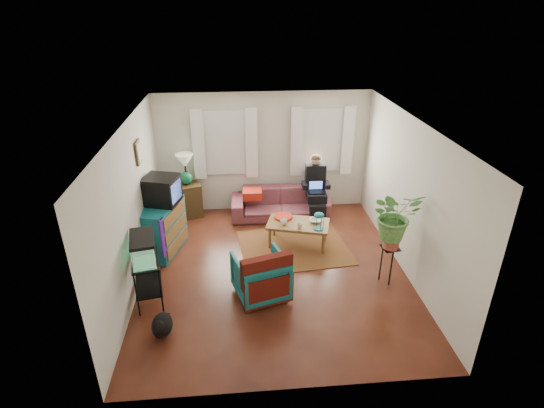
{
  "coord_description": "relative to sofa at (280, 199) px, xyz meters",
  "views": [
    {
      "loc": [
        -0.58,
        -6.12,
        4.29
      ],
      "look_at": [
        0.0,
        0.4,
        1.1
      ],
      "focal_mm": 28.0,
      "sensor_mm": 36.0,
      "label": 1
    }
  ],
  "objects": [
    {
      "name": "snack_tray",
      "position": [
        -0.05,
        -0.99,
        0.09
      ],
      "size": [
        0.44,
        0.44,
        0.04
      ],
      "primitive_type": "cylinder",
      "rotation": [
        0.0,
        0.0,
        -0.28
      ],
      "color": "#B21414",
      "rests_on": "coffee_table"
    },
    {
      "name": "coffee_table",
      "position": [
        0.21,
        -1.22,
        -0.17
      ],
      "size": [
        1.27,
        0.91,
        0.47
      ],
      "primitive_type": "cube",
      "rotation": [
        0.0,
        0.0,
        -0.28
      ],
      "color": "brown",
      "rests_on": "floor"
    },
    {
      "name": "potted_plant",
      "position": [
        1.52,
        -2.51,
        0.71
      ],
      "size": [
        0.83,
        0.75,
        0.84
      ],
      "primitive_type": "imported",
      "rotation": [
        0.0,
        0.0,
        0.13
      ],
      "color": "#599947",
      "rests_on": "plant_stand"
    },
    {
      "name": "curtains_right",
      "position": [
        0.92,
        0.35,
        1.14
      ],
      "size": [
        1.36,
        0.06,
        1.5
      ],
      "primitive_type": "cube",
      "color": "white",
      "rests_on": "wall_back"
    },
    {
      "name": "wall_left",
      "position": [
        -2.58,
        -2.05,
        0.89
      ],
      "size": [
        0.01,
        5.0,
        2.6
      ],
      "primitive_type": "cube",
      "color": "silver",
      "rests_on": "floor"
    },
    {
      "name": "birdcage",
      "position": [
        0.55,
        -1.48,
        0.23
      ],
      "size": [
        0.23,
        0.23,
        0.33
      ],
      "primitive_type": null,
      "rotation": [
        0.0,
        0.0,
        -0.28
      ],
      "color": "#115B6B",
      "rests_on": "coffee_table"
    },
    {
      "name": "window_right",
      "position": [
        0.92,
        0.43,
        1.14
      ],
      "size": [
        1.08,
        0.04,
        1.38
      ],
      "primitive_type": "cube",
      "color": "white",
      "rests_on": "wall_back"
    },
    {
      "name": "wall_front",
      "position": [
        -0.33,
        -4.55,
        0.89
      ],
      "size": [
        4.5,
        0.01,
        2.6
      ],
      "primitive_type": "cube",
      "color": "silver",
      "rests_on": "floor"
    },
    {
      "name": "wall_back",
      "position": [
        -0.33,
        0.45,
        0.89
      ],
      "size": [
        4.5,
        0.01,
        2.6
      ],
      "primitive_type": "cube",
      "color": "silver",
      "rests_on": "floor"
    },
    {
      "name": "cup_a",
      "position": [
        -0.07,
        -1.25,
        0.12
      ],
      "size": [
        0.16,
        0.16,
        0.1
      ],
      "primitive_type": "imported",
      "rotation": [
        0.0,
        0.0,
        -0.28
      ],
      "color": "white",
      "rests_on": "coffee_table"
    },
    {
      "name": "floor",
      "position": [
        -0.33,
        -2.05,
        -0.41
      ],
      "size": [
        4.5,
        5.0,
        0.01
      ],
      "primitive_type": "cube",
      "color": "#4F2B14",
      "rests_on": "ground"
    },
    {
      "name": "aquarium_stand",
      "position": [
        -2.33,
        -2.7,
        -0.02
      ],
      "size": [
        0.51,
        0.75,
        0.77
      ],
      "primitive_type": "cube",
      "rotation": [
        0.0,
        0.0,
        0.2
      ],
      "color": "black",
      "rests_on": "floor"
    },
    {
      "name": "side_table",
      "position": [
        -1.98,
        0.23,
        -0.04
      ],
      "size": [
        0.64,
        0.64,
        0.74
      ],
      "primitive_type": "cube",
      "rotation": [
        0.0,
        0.0,
        0.33
      ],
      "color": "#3E2A17",
      "rests_on": "floor"
    },
    {
      "name": "dresser",
      "position": [
        -2.32,
        -1.2,
        0.07
      ],
      "size": [
        0.8,
        1.16,
        0.95
      ],
      "primitive_type": "cube",
      "rotation": [
        0.0,
        0.0,
        -0.28
      ],
      "color": "#115768",
      "rests_on": "floor"
    },
    {
      "name": "ceiling",
      "position": [
        -0.33,
        -2.05,
        2.19
      ],
      "size": [
        4.5,
        5.0,
        0.01
      ],
      "primitive_type": "cube",
      "color": "white",
      "rests_on": "wall_back"
    },
    {
      "name": "sofa",
      "position": [
        0.0,
        0.0,
        0.0
      ],
      "size": [
        2.1,
        0.87,
        0.81
      ],
      "primitive_type": "imported",
      "rotation": [
        0.0,
        0.0,
        -0.03
      ],
      "color": "brown",
      "rests_on": "floor"
    },
    {
      "name": "cup_b",
      "position": [
        0.21,
        -1.42,
        0.12
      ],
      "size": [
        0.13,
        0.13,
        0.1
      ],
      "primitive_type": "imported",
      "rotation": [
        0.0,
        0.0,
        -0.28
      ],
      "color": "beige",
      "rests_on": "coffee_table"
    },
    {
      "name": "aquarium",
      "position": [
        -2.33,
        -2.7,
        0.57
      ],
      "size": [
        0.46,
        0.68,
        0.41
      ],
      "primitive_type": "cube",
      "rotation": [
        0.0,
        0.0,
        0.2
      ],
      "color": "#7FD899",
      "rests_on": "aquarium_stand"
    },
    {
      "name": "curtains_left",
      "position": [
        -1.13,
        0.35,
        1.14
      ],
      "size": [
        1.36,
        0.06,
        1.5
      ],
      "primitive_type": "cube",
      "color": "white",
      "rests_on": "wall_back"
    },
    {
      "name": "serape_throw",
      "position": [
        -0.51,
        -2.98,
        0.15
      ],
      "size": [
        0.81,
        0.4,
        0.65
      ],
      "primitive_type": "cube",
      "rotation": [
        0.0,
        0.0,
        0.29
      ],
      "color": "#9E0A0A",
      "rests_on": "armchair"
    },
    {
      "name": "black_cat",
      "position": [
        -2.04,
        -3.45,
        -0.22
      ],
      "size": [
        0.32,
        0.47,
        0.38
      ],
      "primitive_type": "ellipsoid",
      "rotation": [
        0.0,
        0.0,
        -0.07
      ],
      "color": "black",
      "rests_on": "floor"
    },
    {
      "name": "table_lamp",
      "position": [
        -1.98,
        0.23,
        0.64
      ],
      "size": [
        0.48,
        0.48,
        0.67
      ],
      "primitive_type": null,
      "rotation": [
        0.0,
        0.0,
        0.33
      ],
      "color": "white",
      "rests_on": "side_table"
    },
    {
      "name": "picture_frame",
      "position": [
        -2.54,
        -1.2,
        1.54
      ],
      "size": [
        0.04,
        0.32,
        0.4
      ],
      "primitive_type": "cube",
      "color": "#3D2616",
      "rests_on": "wall_left"
    },
    {
      "name": "bowl",
      "position": [
        0.54,
        -1.21,
        0.09
      ],
      "size": [
        0.28,
        0.28,
        0.06
      ],
      "primitive_type": "imported",
      "rotation": [
        0.0,
        0.0,
        -0.28
      ],
      "color": "white",
      "rests_on": "coffee_table"
    },
    {
      "name": "area_rug",
      "position": [
        0.12,
        -1.34,
        -0.4
      ],
      "size": [
        2.16,
        1.8,
        0.01
      ],
      "primitive_type": "cube",
      "rotation": [
        0.0,
        0.0,
        0.11
      ],
      "color": "brown",
      "rests_on": "floor"
    },
    {
      "name": "crt_tv",
      "position": [
        -2.27,
        -1.1,
        0.79
      ],
      "size": [
        0.7,
        0.67,
        0.5
      ],
      "primitive_type": "cube",
      "rotation": [
        0.0,
        0.0,
        -0.28
      ],
      "color": "black",
      "rests_on": "dresser"
    },
    {
      "name": "seated_person",
      "position": [
        0.75,
        -0.02,
        0.21
      ],
      "size": [
        0.54,
        0.65,
        1.24
      ],
      "primitive_type": null,
      "rotation": [
        0.0,
        0.0,
        -0.03
      ],
      "color": "black",
      "rests_on": "sofa"
    },
    {
      "name": "armchair",
      "position": [
        -0.6,
        -2.69,
        -0.01
      ],
      "size": [
        0.94,
        0.91,
        0.79
      ],
      "primitive_type": "imported",
      "rotation": [
        0.0,
        0.0,
        3.43
      ],
      "color": "#136C74",
      "rests_on": "floor"
    },
    {
      "name": "wall_right",
      "position": [
        1.92,
        -2.05,
        0.89
      ],
      "size": [
        0.01,
        5.0,
        2.6
      ],
      "primitive_type": "cube",
      "color": "silver",
      "rests_on": "floor"
    },
    {
      "name": "window_left",
      "position": [
        -1.13,
        0.43,
        1.14
      ],
      "size": [
        1.08,
        0.04,
        1.38
      ],
      "primitive_type": "cube",
      "color": "white",
      "rests_on": "wall_back"
    },
    {
      "name": "plant_stand",
      "position": [
        1.52,
        -2.51,
        -0.08
      ],
      "size": [
        0.31,
        0.31,
        0.66
      ],
      "primitive_type": "cube",
      "rotation": [
        0.0,
        0.0,
        0.13
      ],
      "color": "black",
      "rests_on": "floor"
    }
  ]
}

